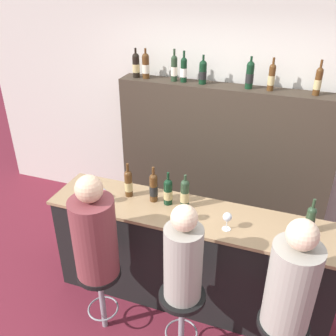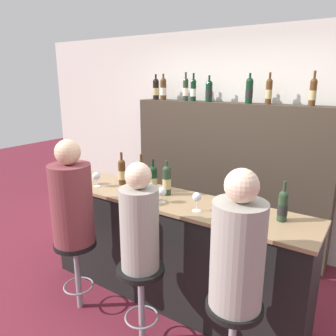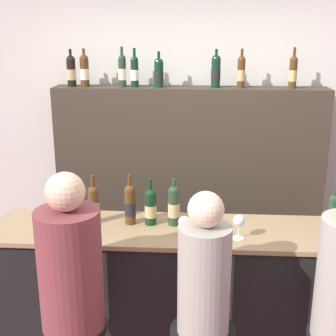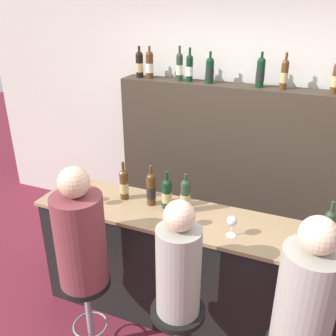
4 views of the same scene
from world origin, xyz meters
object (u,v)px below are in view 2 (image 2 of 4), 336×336
at_px(wine_bottle_counter_2, 153,179).
at_px(wine_bottle_backbar_2, 186,89).
at_px(bar_stool_right, 233,323).
at_px(guest_seated_right, 238,249).
at_px(wine_bottle_backbar_1, 163,89).
at_px(wine_glass_1, 96,177).
at_px(wine_bottle_counter_3, 167,180).
at_px(guest_seated_left, 72,199).
at_px(wine_bottle_counter_0, 122,172).
at_px(wine_glass_2, 162,192).
at_px(wine_bottle_backbar_5, 249,90).
at_px(wine_bottle_counter_4, 283,205).
at_px(wine_bottle_backbar_6, 269,91).
at_px(wine_bottle_backbar_0, 156,89).
at_px(wine_bottle_backbar_4, 209,91).
at_px(wine_glass_0, 87,174).
at_px(bar_stool_middle, 141,284).
at_px(bar_stool_left, 76,256).
at_px(guest_seated_middle, 139,223).
at_px(wine_bottle_backbar_7, 313,92).
at_px(wine_bottle_backbar_3, 193,90).
at_px(wine_glass_3, 197,198).
at_px(wine_bottle_counter_1, 141,175).

distance_m(wine_bottle_counter_2, wine_bottle_backbar_2, 1.46).
bearing_deg(bar_stool_right, guest_seated_right, 0.00).
bearing_deg(wine_bottle_backbar_1, guest_seated_right, -45.65).
relative_size(wine_glass_1, guest_seated_right, 0.17).
relative_size(wine_bottle_counter_3, wine_glass_1, 2.18).
xyz_separation_m(wine_bottle_backbar_1, guest_seated_left, (0.31, -1.83, -0.86)).
height_order(wine_bottle_counter_0, wine_glass_2, wine_bottle_counter_0).
bearing_deg(bar_stool_right, wine_bottle_backbar_5, 109.73).
bearing_deg(guest_seated_left, wine_bottle_counter_4, 22.63).
height_order(wine_bottle_backbar_5, wine_bottle_backbar_6, wine_bottle_backbar_6).
bearing_deg(wine_bottle_backbar_0, wine_bottle_backbar_4, 0.00).
height_order(wine_bottle_counter_4, wine_bottle_backbar_6, wine_bottle_backbar_6).
relative_size(wine_bottle_backbar_4, wine_bottle_backbar_5, 0.94).
height_order(wine_bottle_counter_3, wine_glass_0, wine_bottle_counter_3).
relative_size(wine_bottle_counter_4, bar_stool_middle, 0.47).
height_order(wine_bottle_backbar_1, wine_glass_2, wine_bottle_backbar_1).
bearing_deg(wine_bottle_counter_2, wine_glass_1, -161.22).
xyz_separation_m(wine_bottle_backbar_0, wine_glass_2, (1.03, -1.36, -0.80)).
relative_size(guest_seated_left, guest_seated_right, 1.02).
bearing_deg(wine_glass_2, bar_stool_left, -142.55).
xyz_separation_m(wine_bottle_backbar_2, wine_bottle_backbar_6, (1.02, 0.00, -0.00)).
distance_m(wine_bottle_backbar_0, guest_seated_middle, 2.33).
xyz_separation_m(wine_glass_2, bar_stool_right, (0.87, -0.46, -0.59)).
height_order(wine_bottle_backbar_6, wine_bottle_backbar_7, wine_bottle_backbar_7).
distance_m(wine_bottle_backbar_4, guest_seated_middle, 2.06).
relative_size(wine_bottle_counter_4, wine_bottle_backbar_2, 0.92).
bearing_deg(wine_glass_0, guest_seated_middle, -24.30).
xyz_separation_m(wine_bottle_backbar_3, guest_seated_left, (-0.12, -1.83, -0.85)).
bearing_deg(wine_bottle_counter_3, wine_bottle_backbar_3, 108.88).
distance_m(wine_bottle_backbar_3, wine_bottle_backbar_5, 0.70).
height_order(guest_seated_left, bar_stool_middle, guest_seated_left).
height_order(wine_bottle_backbar_2, wine_bottle_backbar_7, wine_bottle_backbar_2).
height_order(wine_bottle_backbar_0, wine_bottle_backbar_6, wine_bottle_backbar_6).
relative_size(wine_bottle_backbar_0, wine_bottle_backbar_6, 0.98).
relative_size(wine_glass_3, bar_stool_middle, 0.24).
distance_m(wine_glass_0, bar_stool_right, 1.93).
height_order(wine_glass_0, wine_glass_1, wine_glass_0).
height_order(wine_bottle_backbar_7, bar_stool_right, wine_bottle_backbar_7).
height_order(guest_seated_left, bar_stool_right, guest_seated_left).
bearing_deg(wine_bottle_backbar_6, wine_bottle_counter_1, -124.10).
bearing_deg(wine_bottle_backbar_2, wine_bottle_backbar_5, 0.00).
xyz_separation_m(wine_bottle_backbar_1, guest_seated_middle, (1.04, -1.83, -0.89)).
distance_m(wine_bottle_backbar_0, wine_glass_1, 1.60).
xyz_separation_m(wine_bottle_counter_2, guest_seated_left, (-0.37, -0.65, -0.08)).
distance_m(wine_bottle_counter_4, wine_glass_2, 0.97).
relative_size(wine_bottle_backbar_0, wine_bottle_backbar_3, 0.97).
distance_m(wine_bottle_counter_4, wine_glass_3, 0.65).
bearing_deg(wine_bottle_backbar_5, wine_bottle_backbar_0, -180.00).
bearing_deg(bar_stool_right, wine_bottle_backbar_4, 121.99).
xyz_separation_m(wine_bottle_counter_3, wine_bottle_backbar_6, (0.51, 1.18, 0.76)).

